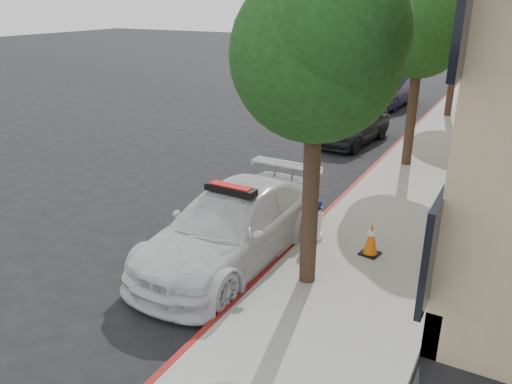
{
  "coord_description": "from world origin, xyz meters",
  "views": [
    {
      "loc": [
        5.97,
        -9.62,
        5.12
      ],
      "look_at": [
        0.93,
        -0.39,
        1.0
      ],
      "focal_mm": 35.0,
      "sensor_mm": 36.0,
      "label": 1
    }
  ],
  "objects": [
    {
      "name": "curb_strip",
      "position": [
        2.06,
        10.0,
        0.07
      ],
      "size": [
        0.12,
        50.0,
        0.15
      ],
      "primitive_type": "cube",
      "color": "maroon",
      "rests_on": "ground"
    },
    {
      "name": "tree_far",
      "position": [
        2.93,
        13.99,
        4.39
      ],
      "size": [
        3.1,
        3.0,
        5.81
      ],
      "color": "black",
      "rests_on": "sidewalk"
    },
    {
      "name": "sidewalk",
      "position": [
        3.6,
        10.0,
        0.07
      ],
      "size": [
        3.2,
        50.0,
        0.15
      ],
      "primitive_type": "cube",
      "color": "gray",
      "rests_on": "ground"
    },
    {
      "name": "fire_hydrant",
      "position": [
        2.35,
        -0.3,
        0.6
      ],
      "size": [
        0.39,
        0.36,
        0.93
      ],
      "rotation": [
        0.0,
        0.0,
        0.14
      ],
      "color": "white",
      "rests_on": "sidewalk"
    },
    {
      "name": "parked_car_far",
      "position": [
        -0.11,
        15.48,
        0.73
      ],
      "size": [
        1.93,
        4.54,
        1.46
      ],
      "primitive_type": "imported",
      "rotation": [
        0.0,
        0.0,
        -0.09
      ],
      "color": "#151535",
      "rests_on": "ground"
    },
    {
      "name": "tree_near",
      "position": [
        2.93,
        -2.01,
        4.27
      ],
      "size": [
        2.92,
        2.82,
        5.62
      ],
      "color": "black",
      "rests_on": "sidewalk"
    },
    {
      "name": "traffic_cone",
      "position": [
        3.65,
        -0.46,
        0.5
      ],
      "size": [
        0.44,
        0.44,
        0.72
      ],
      "rotation": [
        0.0,
        0.0,
        -0.18
      ],
      "color": "black",
      "rests_on": "sidewalk"
    },
    {
      "name": "ground",
      "position": [
        0.0,
        0.0,
        0.0
      ],
      "size": [
        120.0,
        120.0,
        0.0
      ],
      "primitive_type": "plane",
      "color": "black",
      "rests_on": "ground"
    },
    {
      "name": "police_car",
      "position": [
        1.1,
        -1.76,
        0.75
      ],
      "size": [
        2.27,
        5.22,
        1.65
      ],
      "rotation": [
        0.0,
        0.0,
        -0.03
      ],
      "color": "silver",
      "rests_on": "ground"
    },
    {
      "name": "parked_car_mid",
      "position": [
        0.42,
        8.1,
        0.68
      ],
      "size": [
        2.07,
        4.17,
        1.37
      ],
      "primitive_type": "imported",
      "rotation": [
        0.0,
        0.0,
        -0.12
      ],
      "color": "#202328",
      "rests_on": "ground"
    },
    {
      "name": "tree_mid",
      "position": [
        2.93,
        5.99,
        4.16
      ],
      "size": [
        2.77,
        2.64,
        5.43
      ],
      "color": "black",
      "rests_on": "sidewalk"
    }
  ]
}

